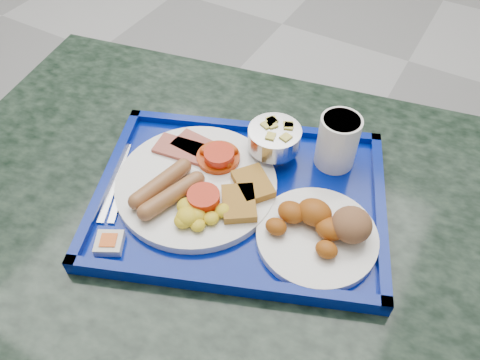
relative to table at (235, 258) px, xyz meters
The scene contains 10 objects.
floor 1.26m from the table, 124.88° to the left, with size 6.00×6.00×0.00m, color #9B9B9D.
table is the anchor object (origin of this frame).
tray 0.18m from the table, 32.79° to the left, with size 0.56×0.49×0.03m.
main_plate 0.21m from the table, 163.05° to the right, with size 0.27×0.27×0.04m.
bread_plate 0.26m from the table, ahead, with size 0.19×0.19×0.06m.
fruit_bowl 0.26m from the table, 83.79° to the left, with size 0.09×0.09×0.06m.
juice_cup 0.31m from the table, 54.44° to the left, with size 0.07×0.07×0.10m.
spoon 0.24m from the table, behind, with size 0.10×0.17×0.01m.
knife 0.28m from the table, 158.93° to the right, with size 0.01×0.18×0.00m, color #B5B5B7.
jam_packet 0.29m from the table, 122.82° to the right, with size 0.05×0.05×0.02m.
Camera 1 is at (0.91, -1.36, 1.29)m, focal length 35.00 mm.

